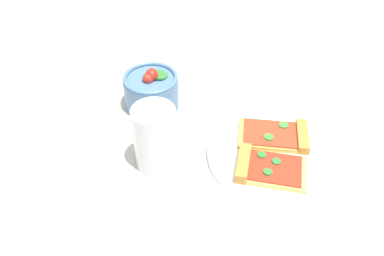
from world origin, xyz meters
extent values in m
plane|color=beige|center=(0.00, 0.00, 0.00)|extent=(2.40, 2.40, 0.00)
cylinder|color=white|center=(-0.02, -0.05, 0.01)|extent=(0.23, 0.23, 0.01)
cube|color=#E5B256|center=(-0.06, -0.07, 0.02)|extent=(0.11, 0.14, 0.01)
cube|color=#B77A33|center=(-0.08, -0.02, 0.02)|extent=(0.08, 0.05, 0.02)
cube|color=#B22D19|center=(-0.06, -0.07, 0.02)|extent=(0.10, 0.12, 0.00)
cylinder|color=#2D722D|center=(-0.05, -0.04, 0.03)|extent=(0.02, 0.02, 0.00)
cylinder|color=#2D722D|center=(-0.08, -0.07, 0.03)|extent=(0.02, 0.02, 0.00)
cylinder|color=#2D722D|center=(-0.05, -0.07, 0.03)|extent=(0.02, 0.02, 0.00)
cube|color=gold|center=(0.02, -0.03, 0.02)|extent=(0.12, 0.15, 0.01)
cube|color=#B77A33|center=(0.04, -0.08, 0.02)|extent=(0.08, 0.05, 0.02)
cube|color=red|center=(0.02, -0.03, 0.02)|extent=(0.11, 0.13, 0.00)
cylinder|color=#388433|center=(0.00, -0.03, 0.03)|extent=(0.02, 0.02, 0.00)
cylinder|color=#388433|center=(0.04, -0.04, 0.03)|extent=(0.02, 0.02, 0.00)
cylinder|color=#4C7299|center=(-0.01, 0.22, 0.03)|extent=(0.11, 0.11, 0.07)
torus|color=#4C7299|center=(-0.01, 0.22, 0.07)|extent=(0.11, 0.11, 0.01)
sphere|color=red|center=(-0.01, 0.22, 0.08)|extent=(0.03, 0.03, 0.03)
sphere|color=red|center=(-0.01, 0.22, 0.07)|extent=(0.02, 0.02, 0.02)
sphere|color=red|center=(-0.01, 0.22, 0.07)|extent=(0.02, 0.02, 0.02)
sphere|color=red|center=(-0.02, 0.22, 0.07)|extent=(0.02, 0.02, 0.02)
cylinder|color=#2D722D|center=(0.01, 0.21, 0.07)|extent=(0.04, 0.04, 0.01)
cylinder|color=silver|center=(-0.14, 0.12, 0.06)|extent=(0.07, 0.07, 0.12)
cylinder|color=black|center=(-0.14, 0.12, 0.04)|extent=(0.06, 0.06, 0.08)
cube|color=white|center=(-0.15, 0.12, 0.08)|extent=(0.02, 0.02, 0.02)
cube|color=white|center=(-0.13, 0.13, 0.07)|extent=(0.03, 0.03, 0.02)
camera|label=1|loc=(-0.54, -0.20, 0.54)|focal=38.94mm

